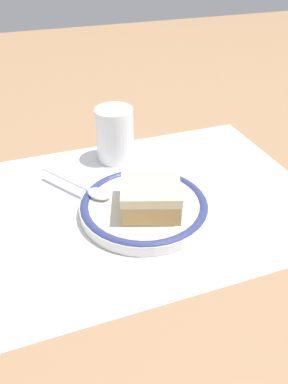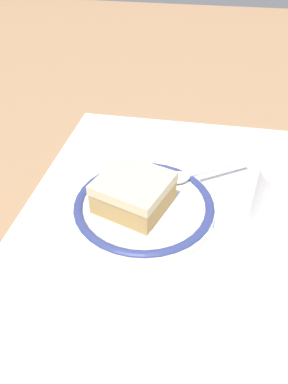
{
  "view_description": "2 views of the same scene",
  "coord_description": "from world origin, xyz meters",
  "px_view_note": "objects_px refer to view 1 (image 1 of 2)",
  "views": [
    {
      "loc": [
        0.15,
        0.45,
        0.35
      ],
      "look_at": [
        0.01,
        0.03,
        0.04
      ],
      "focal_mm": 35.99,
      "sensor_mm": 36.0,
      "label": 1
    },
    {
      "loc": [
        -0.34,
        -0.04,
        0.33
      ],
      "look_at": [
        0.01,
        0.03,
        0.04
      ],
      "focal_mm": 33.64,
      "sensor_mm": 36.0,
      "label": 2
    }
  ],
  "objects_px": {
    "cake_slice": "(151,195)",
    "napkin": "(247,177)",
    "spoon": "(89,189)",
    "plate": "(144,206)",
    "cup": "(115,138)"
  },
  "relations": [
    {
      "from": "spoon",
      "to": "napkin",
      "type": "xyz_separation_m",
      "value": [
        -0.26,
        0.02,
        -0.02
      ]
    },
    {
      "from": "cake_slice",
      "to": "plate",
      "type": "bearing_deg",
      "value": -65.77
    },
    {
      "from": "cup",
      "to": "plate",
      "type": "bearing_deg",
      "value": 87.98
    },
    {
      "from": "plate",
      "to": "spoon",
      "type": "height_order",
      "value": "spoon"
    },
    {
      "from": "napkin",
      "to": "cup",
      "type": "bearing_deg",
      "value": -36.06
    },
    {
      "from": "cup",
      "to": "napkin",
      "type": "distance_m",
      "value": 0.23
    },
    {
      "from": "spoon",
      "to": "napkin",
      "type": "relative_size",
      "value": 1.13
    },
    {
      "from": "cake_slice",
      "to": "cup",
      "type": "distance_m",
      "value": 0.18
    },
    {
      "from": "spoon",
      "to": "napkin",
      "type": "height_order",
      "value": "spoon"
    },
    {
      "from": "cake_slice",
      "to": "spoon",
      "type": "relative_size",
      "value": 0.85
    },
    {
      "from": "cake_slice",
      "to": "napkin",
      "type": "bearing_deg",
      "value": -167.25
    },
    {
      "from": "cake_slice",
      "to": "napkin",
      "type": "height_order",
      "value": "cake_slice"
    },
    {
      "from": "cake_slice",
      "to": "spoon",
      "type": "height_order",
      "value": "cake_slice"
    },
    {
      "from": "plate",
      "to": "cup",
      "type": "bearing_deg",
      "value": -92.02
    },
    {
      "from": "cake_slice",
      "to": "spoon",
      "type": "bearing_deg",
      "value": -42.2
    }
  ]
}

